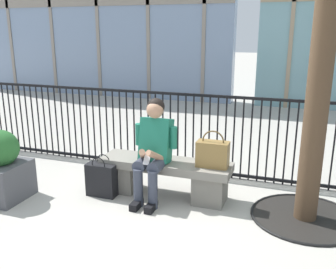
# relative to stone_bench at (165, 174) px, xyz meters

# --- Properties ---
(ground_plane) EXTENTS (60.00, 60.00, 0.00)m
(ground_plane) POSITION_rel_stone_bench_xyz_m (0.00, 0.00, -0.27)
(ground_plane) COLOR #B2ADA3
(stone_bench) EXTENTS (1.60, 0.44, 0.45)m
(stone_bench) POSITION_rel_stone_bench_xyz_m (0.00, 0.00, 0.00)
(stone_bench) COLOR gray
(stone_bench) RESTS_ON ground
(seated_person_with_phone) EXTENTS (0.52, 0.66, 1.21)m
(seated_person_with_phone) POSITION_rel_stone_bench_xyz_m (-0.10, -0.13, 0.38)
(seated_person_with_phone) COLOR #383D4C
(seated_person_with_phone) RESTS_ON ground
(handbag_on_bench) EXTENTS (0.36, 0.18, 0.43)m
(handbag_on_bench) POSITION_rel_stone_bench_xyz_m (0.58, -0.01, 0.34)
(handbag_on_bench) COLOR olive
(handbag_on_bench) RESTS_ON stone_bench
(shopping_bag) EXTENTS (0.37, 0.17, 0.51)m
(shopping_bag) POSITION_rel_stone_bench_xyz_m (-0.73, -0.26, -0.06)
(shopping_bag) COLOR black
(shopping_bag) RESTS_ON ground
(plaza_railing) EXTENTS (8.78, 0.04, 1.14)m
(plaza_railing) POSITION_rel_stone_bench_xyz_m (0.00, 0.83, 0.30)
(plaza_railing) COLOR black
(plaza_railing) RESTS_ON ground
(planter) EXTENTS (0.55, 0.55, 0.85)m
(planter) POSITION_rel_stone_bench_xyz_m (-1.81, -0.73, 0.12)
(planter) COLOR #4C4C51
(planter) RESTS_ON ground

